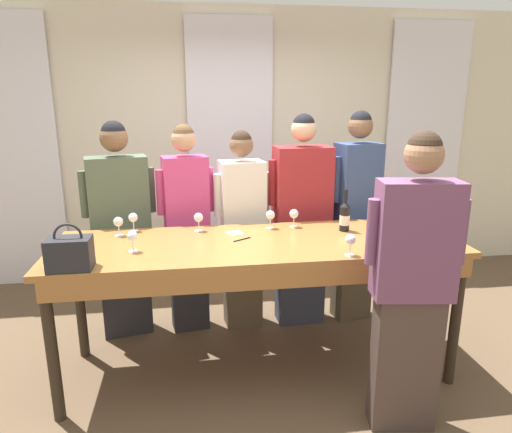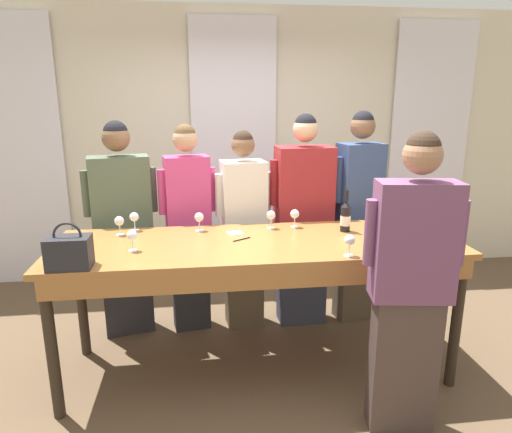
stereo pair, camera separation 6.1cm
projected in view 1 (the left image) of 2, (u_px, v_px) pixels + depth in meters
ground_plane at (258, 367)px, 3.33m from camera, size 18.00×18.00×0.00m
wall_back at (230, 146)px, 4.86m from camera, size 12.00×0.06×2.80m
curtain_panel_left at (12, 156)px, 4.50m from camera, size 0.88×0.03×2.69m
curtain_panel_center at (231, 152)px, 4.81m from camera, size 0.88×0.03×2.69m
curtain_panel_right at (423, 149)px, 5.12m from camera, size 0.88×0.03×2.69m
tasting_bar at (259, 256)px, 3.07m from camera, size 2.71×0.87×0.97m
wine_bottle at (345, 216)px, 3.29m from camera, size 0.07×0.07×0.30m
handbag at (70, 253)px, 2.56m from camera, size 0.24×0.16×0.27m
wine_glass_front_left at (294, 214)px, 3.39m from camera, size 0.07×0.07×0.14m
wine_glass_front_mid at (350, 240)px, 2.78m from camera, size 0.07×0.07×0.14m
wine_glass_front_right at (132, 237)px, 2.85m from camera, size 0.07×0.07×0.14m
wine_glass_center_left at (198, 218)px, 3.28m from camera, size 0.07×0.07×0.14m
wine_glass_center_mid at (118, 222)px, 3.17m from camera, size 0.07×0.07×0.14m
wine_glass_center_right at (270, 216)px, 3.35m from camera, size 0.07×0.07×0.14m
wine_glass_back_left at (435, 231)px, 2.97m from camera, size 0.07×0.07×0.14m
wine_glass_back_mid at (133, 218)px, 3.28m from camera, size 0.07×0.07×0.14m
wine_glass_back_right at (378, 221)px, 3.22m from camera, size 0.07×0.07×0.14m
napkin at (235, 233)px, 3.25m from camera, size 0.13×0.13×0.00m
pen at (242, 239)px, 3.10m from camera, size 0.13×0.08×0.01m
guest_olive_jacket at (121, 229)px, 3.61m from camera, size 0.57×0.32×1.74m
guest_pink_top at (187, 226)px, 3.68m from camera, size 0.46×0.26×1.71m
guest_cream_sweater at (242, 230)px, 3.76m from camera, size 0.47×0.30×1.66m
guest_striped_shirt at (301, 221)px, 3.82m from camera, size 0.57×0.29×1.78m
guest_navy_coat at (355, 214)px, 3.87m from camera, size 0.47×0.29×1.81m
host_pouring at (412, 284)px, 2.53m from camera, size 0.55×0.26×1.75m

